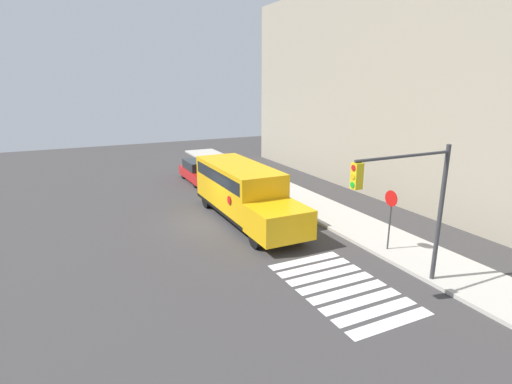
% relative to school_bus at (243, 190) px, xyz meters
% --- Properties ---
extents(ground_plane, '(60.00, 60.00, 0.00)m').
position_rel_school_bus_xyz_m(ground_plane, '(-0.03, -1.85, -1.63)').
color(ground_plane, '#3A3838').
extents(sidewalk_strip, '(44.00, 3.00, 0.15)m').
position_rel_school_bus_xyz_m(sidewalk_strip, '(-0.03, 4.65, -1.55)').
color(sidewalk_strip, '#B2ADA3').
rests_on(sidewalk_strip, ground).
extents(building_backdrop, '(32.00, 4.00, 13.60)m').
position_rel_school_bus_xyz_m(building_backdrop, '(-0.03, 11.15, 5.17)').
color(building_backdrop, '#9E937F').
rests_on(building_backdrop, ground).
extents(crosswalk_stripes, '(5.40, 3.20, 0.01)m').
position_rel_school_bus_xyz_m(crosswalk_stripes, '(8.39, 0.15, -1.63)').
color(crosswalk_stripes, white).
rests_on(crosswalk_stripes, ground).
extents(school_bus, '(9.12, 2.57, 2.88)m').
position_rel_school_bus_xyz_m(school_bus, '(0.00, 0.00, 0.00)').
color(school_bus, '#EAA80F').
rests_on(school_bus, ground).
extents(parked_car, '(4.60, 1.81, 1.54)m').
position_rel_school_bus_xyz_m(parked_car, '(-9.06, 0.49, -0.87)').
color(parked_car, red).
rests_on(parked_car, ground).
extents(stop_sign, '(0.69, 0.10, 2.78)m').
position_rel_school_bus_xyz_m(stop_sign, '(6.74, 3.84, 0.20)').
color(stop_sign, '#38383A').
rests_on(stop_sign, ground).
extents(traffic_light, '(0.28, 4.09, 5.12)m').
position_rel_school_bus_xyz_m(traffic_light, '(9.51, 2.00, 1.83)').
color(traffic_light, '#38383A').
rests_on(traffic_light, ground).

